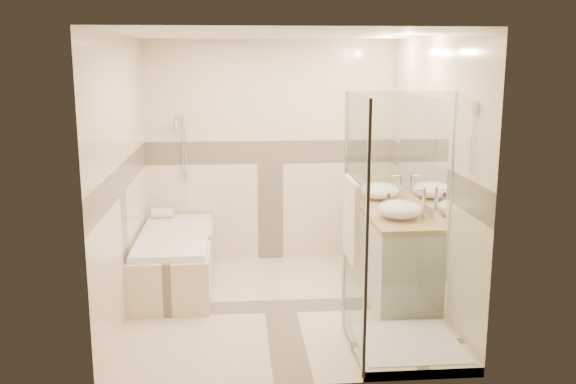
{
  "coord_description": "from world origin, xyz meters",
  "views": [
    {
      "loc": [
        -0.39,
        -5.69,
        2.3
      ],
      "look_at": [
        0.1,
        0.25,
        1.05
      ],
      "focal_mm": 40.0,
      "sensor_mm": 36.0,
      "label": 1
    }
  ],
  "objects": [
    {
      "name": "shower_enclosure",
      "position": [
        0.83,
        -0.97,
        0.51
      ],
      "size": [
        0.96,
        0.93,
        2.04
      ],
      "color": "beige",
      "rests_on": "ground"
    },
    {
      "name": "faucet_far",
      "position": [
        1.32,
        -0.06,
        1.02
      ],
      "size": [
        0.12,
        0.03,
        0.29
      ],
      "color": "silver",
      "rests_on": "vanity"
    },
    {
      "name": "amenity_bottle_a",
      "position": [
        1.1,
        0.13,
        0.92
      ],
      "size": [
        0.08,
        0.08,
        0.14
      ],
      "primitive_type": "imported",
      "rotation": [
        0.0,
        0.0,
        -0.26
      ],
      "color": "black",
      "rests_on": "vanity"
    },
    {
      "name": "vanity",
      "position": [
        1.12,
        0.3,
        0.43
      ],
      "size": [
        0.58,
        1.62,
        0.85
      ],
      "color": "silver",
      "rests_on": "ground"
    },
    {
      "name": "bathtub",
      "position": [
        -1.02,
        0.65,
        0.31
      ],
      "size": [
        0.75,
        1.7,
        0.56
      ],
      "color": "beige",
      "rests_on": "ground"
    },
    {
      "name": "folded_towels",
      "position": [
        1.1,
        0.97,
        0.9
      ],
      "size": [
        0.18,
        0.29,
        0.09
      ],
      "primitive_type": "cube",
      "rotation": [
        0.0,
        0.0,
        -0.04
      ],
      "color": "white",
      "rests_on": "vanity"
    },
    {
      "name": "rolled_towel",
      "position": [
        -1.21,
        1.31,
        0.61
      ],
      "size": [
        0.23,
        0.11,
        0.11
      ],
      "primitive_type": "cylinder",
      "rotation": [
        0.0,
        1.57,
        0.0
      ],
      "color": "white",
      "rests_on": "bathtub"
    },
    {
      "name": "vessel_sink_far",
      "position": [
        1.1,
        -0.06,
        0.93
      ],
      "size": [
        0.42,
        0.42,
        0.17
      ],
      "primitive_type": "ellipsoid",
      "color": "white",
      "rests_on": "vanity"
    },
    {
      "name": "room",
      "position": [
        0.06,
        0.01,
        1.26
      ],
      "size": [
        2.82,
        3.02,
        2.52
      ],
      "color": "beige",
      "rests_on": "ground"
    },
    {
      "name": "faucet_near",
      "position": [
        1.32,
        0.79,
        1.0
      ],
      "size": [
        0.1,
        0.03,
        0.25
      ],
      "color": "silver",
      "rests_on": "vanity"
    },
    {
      "name": "amenity_bottle_b",
      "position": [
        1.1,
        0.38,
        0.92
      ],
      "size": [
        0.13,
        0.13,
        0.14
      ],
      "primitive_type": "imported",
      "rotation": [
        0.0,
        0.0,
        -0.17
      ],
      "color": "black",
      "rests_on": "vanity"
    },
    {
      "name": "vessel_sink_near",
      "position": [
        1.1,
        0.79,
        0.94
      ],
      "size": [
        0.43,
        0.43,
        0.17
      ],
      "primitive_type": "ellipsoid",
      "color": "white",
      "rests_on": "vanity"
    }
  ]
}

